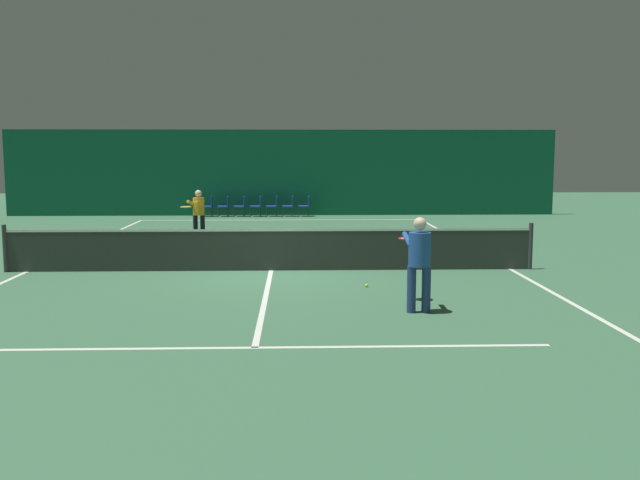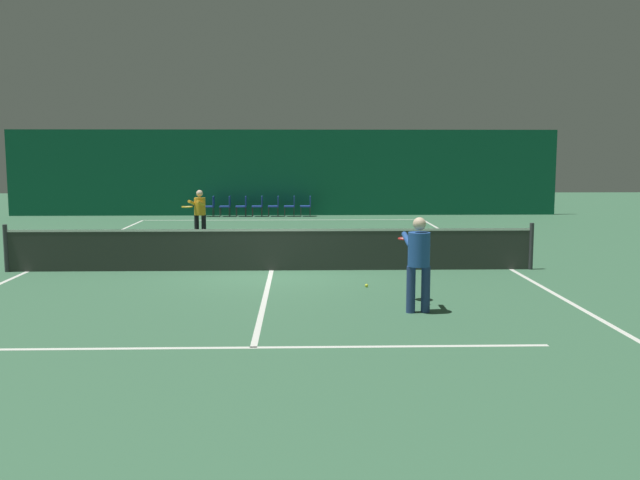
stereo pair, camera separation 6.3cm
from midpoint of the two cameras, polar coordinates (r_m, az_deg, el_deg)
The scene contains 19 objects.
ground_plane at distance 16.25m, azimuth -3.79°, elevation -2.45°, with size 60.00×60.00×0.00m, color #386647.
backdrop_curtain at distance 30.04m, azimuth -2.82°, elevation 5.40°, with size 23.00×0.12×3.58m.
court_line_baseline_far at distance 28.05m, azimuth -2.89°, elevation 1.61°, with size 11.00×0.10×0.00m.
court_line_service_far at distance 22.59m, azimuth -3.19°, elevation 0.27°, with size 8.25×0.10×0.00m.
court_line_service_near at distance 10.01m, azimuth -5.17°, elevation -8.56°, with size 8.25×0.10×0.00m.
court_line_sideline_left at distance 17.36m, azimuth -22.27°, elevation -2.35°, with size 0.10×23.80×0.00m.
court_line_sideline_right at distance 16.96m, azimuth 15.13°, elevation -2.27°, with size 0.10×23.80×0.00m.
court_line_centre at distance 16.25m, azimuth -3.79°, elevation -2.44°, with size 0.10×12.80×0.00m.
tennis_net at distance 16.18m, azimuth -3.81°, elevation -0.67°, with size 12.00×0.10×1.07m.
player_near at distance 12.05m, azimuth 8.01°, elevation -1.35°, with size 0.43×1.34×1.61m.
player_far at distance 22.18m, azimuth -9.55°, elevation 2.34°, with size 0.66×1.32×1.51m.
courtside_chair_0 at distance 29.78m, azimuth -8.69°, elevation 2.80°, with size 0.44×0.44×0.84m.
courtside_chair_1 at distance 29.70m, azimuth -7.41°, elevation 2.81°, with size 0.44×0.44×0.84m.
courtside_chair_2 at distance 29.64m, azimuth -6.13°, elevation 2.82°, with size 0.44×0.44×0.84m.
courtside_chair_3 at distance 29.60m, azimuth -4.84°, elevation 2.83°, with size 0.44×0.44×0.84m.
courtside_chair_4 at distance 29.57m, azimuth -3.55°, elevation 2.83°, with size 0.44×0.44×0.84m.
courtside_chair_5 at distance 29.55m, azimuth -2.26°, elevation 2.84°, with size 0.44×0.44×0.84m.
courtside_chair_6 at distance 29.56m, azimuth -0.96°, elevation 2.85°, with size 0.44×0.44×0.84m.
tennis_ball at distance 14.29m, azimuth 3.87°, elevation -3.65°, with size 0.07×0.07×0.07m.
Camera 2 is at (0.65, -16.02, 2.71)m, focal length 40.00 mm.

